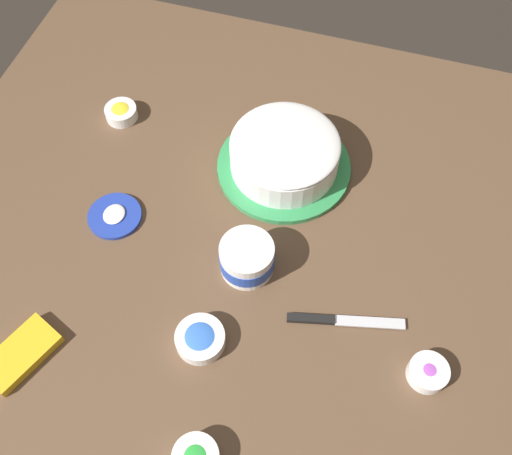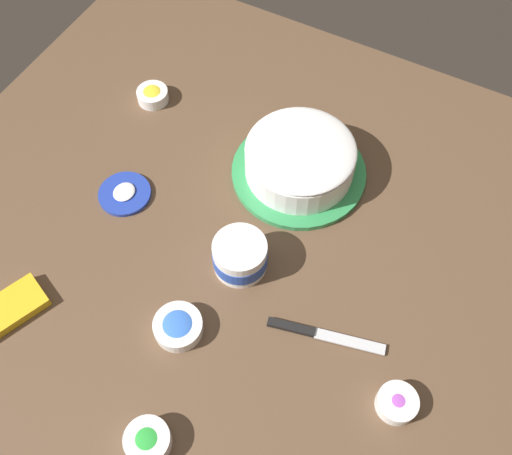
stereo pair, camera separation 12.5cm
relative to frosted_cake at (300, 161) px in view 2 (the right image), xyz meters
The scene contains 10 objects.
ground_plane 0.30m from the frosted_cake, ahead, with size 1.54×1.54×0.00m, color brown.
frosted_cake is the anchor object (origin of this frame).
frosting_tub 0.27m from the frosted_cake, ahead, with size 0.12×0.12×0.08m.
frosting_tub_lid 0.40m from the frosted_cake, 53.42° to the right, with size 0.12×0.12×0.02m.
spreading_knife 0.40m from the frosted_cake, 30.58° to the left, with size 0.07×0.23×0.01m.
sprinkle_bowl_yellow 0.43m from the frosted_cake, 94.88° to the right, with size 0.08×0.08×0.03m.
sprinkle_bowl_rainbow 0.56m from the frosted_cake, 44.75° to the left, with size 0.08×0.08×0.03m.
sprinkle_bowl_blue 0.46m from the frosted_cake, ahead, with size 0.10×0.10×0.04m.
sprinkle_bowl_green 0.67m from the frosted_cake, ahead, with size 0.08×0.08×0.04m.
candy_box_upper 0.69m from the frosted_cake, 32.01° to the right, with size 0.15×0.08×0.02m, color yellow.
Camera 2 is at (0.46, 0.31, 1.10)m, focal length 41.04 mm.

